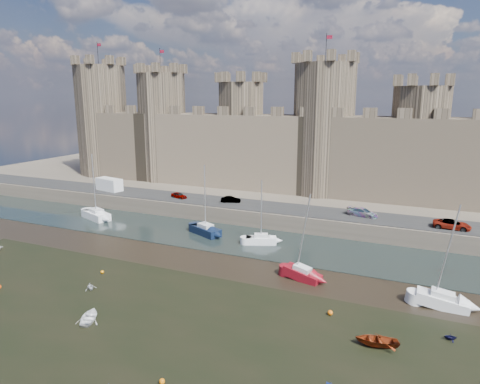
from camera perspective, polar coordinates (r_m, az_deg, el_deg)
The scene contains 23 objects.
ground at distance 39.90m, azimuth -9.25°, elevation -17.36°, with size 160.00×160.00×0.00m, color black.
seaweed_patch at distance 35.80m, azimuth -14.81°, elevation -21.46°, with size 70.00×34.00×0.01m, color black.
water_channel at distance 59.58m, azimuth 3.35°, elevation -6.82°, with size 160.00×12.00×0.08m, color black.
quay at distance 92.75m, azimuth 11.08°, elevation 0.79°, with size 160.00×60.00×2.50m, color #4C443A.
road at distance 67.92m, azimuth 6.30°, elevation -2.22°, with size 160.00×7.00×0.10m, color black.
castle at distance 79.76m, azimuth 9.04°, elevation 6.56°, with size 108.50×11.00×29.00m.
car_0 at distance 75.21m, azimuth -8.15°, elevation -0.44°, with size 1.27×3.15×1.07m, color gray.
car_1 at distance 71.31m, azimuth -1.25°, elevation -1.03°, with size 1.14×3.28×1.08m, color gray.
car_2 at distance 65.68m, azimuth 16.04°, elevation -2.63°, with size 1.79×4.41×1.28m, color gray.
car_3 at distance 63.83m, azimuth 26.42°, elevation -3.90°, with size 2.18×4.72×1.31m, color gray.
van at distance 83.99m, azimuth -17.04°, elevation 0.95°, with size 5.43×2.17×2.37m, color silver.
sailboat_0 at distance 74.53m, azimuth -18.62°, elevation -2.85°, with size 6.19×4.16×10.79m.
sailboat_1 at distance 62.94m, azimuth -4.61°, elevation -5.03°, with size 5.52×3.99×10.33m.
sailboat_2 at distance 58.98m, azimuth 2.83°, elevation -6.30°, with size 4.43×3.03×8.92m.
sailboat_4 at distance 48.61m, azimuth 8.29°, elevation -10.67°, with size 4.46×2.58×9.81m.
sailboat_5 at distance 46.55m, azimuth 25.35°, elevation -12.89°, with size 4.80×1.93×10.30m.
dinghy_2 at distance 42.51m, azimuth -19.42°, elevation -15.53°, with size 1.97×0.57×2.76m, color silver.
dinghy_3 at distance 48.44m, azimuth -19.33°, elevation -11.85°, with size 1.17×0.71×1.36m, color silver.
dinghy_4 at distance 38.45m, azimuth 17.74°, elevation -18.45°, with size 2.50×0.73×3.51m, color maroon.
dinghy_7 at distance 41.42m, azimuth 26.27°, elevation -16.94°, with size 0.95×0.58×1.10m, color black.
buoy_1 at distance 52.19m, azimuth -17.89°, elevation -10.12°, with size 0.42×0.42×0.42m, color orange.
buoy_2 at distance 33.40m, azimuth -10.35°, elevation -23.58°, with size 0.41×0.41×0.41m, color orange.
buoy_3 at distance 41.98m, azimuth 11.93°, elevation -15.48°, with size 0.50×0.50×0.50m, color #D15B09.
Camera 1 is at (19.22, -28.82, 19.80)m, focal length 32.00 mm.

